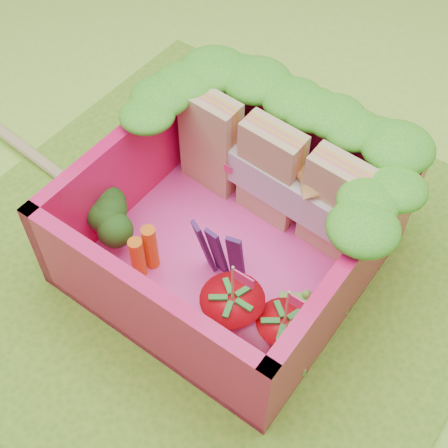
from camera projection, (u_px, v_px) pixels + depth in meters
ground at (216, 258)px, 3.20m from camera, size 14.00×14.00×0.00m
placemat at (216, 257)px, 3.18m from camera, size 2.60×2.60×0.03m
bento_floor at (229, 254)px, 3.14m from camera, size 1.30×1.30×0.05m
bento_box at (229, 224)px, 2.95m from camera, size 1.30×1.30×0.55m
lettuce_ruffle at (289, 116)px, 2.92m from camera, size 1.43×0.77×0.11m
sandwich_stack at (272, 174)px, 3.08m from camera, size 1.07×0.23×0.56m
broccoli at (115, 215)px, 3.05m from camera, size 0.34×0.34×0.24m
carrot_sticks at (144, 252)px, 2.96m from camera, size 0.08×0.15×0.27m
purple_wedges at (219, 252)px, 2.89m from camera, size 0.23×0.08×0.38m
strawberry_left at (232, 315)px, 2.73m from camera, size 0.28×0.28×0.52m
strawberry_right at (283, 335)px, 2.69m from camera, size 0.24×0.24×0.48m
snap_peas at (272, 323)px, 2.84m from camera, size 0.55×0.61×0.05m
chopsticks at (74, 186)px, 3.43m from camera, size 2.00×0.23×0.05m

